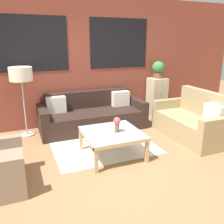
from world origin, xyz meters
The scene contains 10 objects.
ground_plane centered at (0.00, 0.00, 0.00)m, with size 16.00×16.00×0.00m, color #8E6642.
wall_back_brick centered at (0.00, 2.44, 1.41)m, with size 8.40×0.09×2.80m.
rug centered at (0.03, 1.18, 0.00)m, with size 1.82×1.78×0.00m.
couch_dark centered at (0.13, 1.95, 0.28)m, with size 2.26×0.88×0.78m.
settee_vintage centered at (1.82, 0.72, 0.31)m, with size 0.80×1.57×0.92m.
coffee_table centered at (0.03, 0.57, 0.37)m, with size 0.92×0.92×0.43m.
floor_lamp centered at (-1.24, 2.07, 1.21)m, with size 0.44×0.44×1.39m.
drawer_cabinet centered at (1.90, 2.17, 0.49)m, with size 0.41×0.40×0.97m.
potted_plant centered at (1.90, 2.17, 1.20)m, with size 0.30×0.30×0.41m.
flower_vase centered at (0.10, 0.53, 0.58)m, with size 0.12×0.12×0.25m.
Camera 1 is at (-1.34, -2.79, 1.86)m, focal length 38.00 mm.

